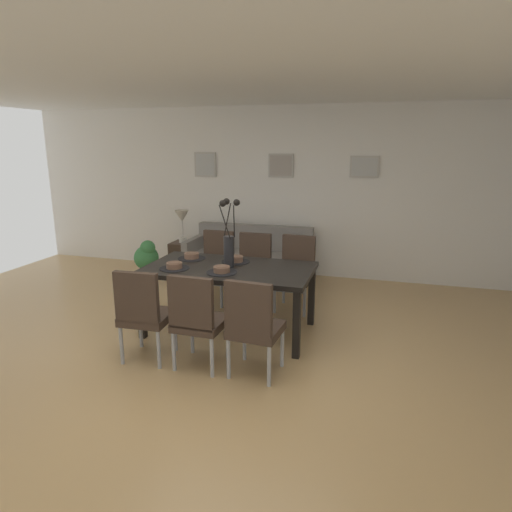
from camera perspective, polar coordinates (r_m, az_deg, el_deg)
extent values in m
plane|color=tan|center=(4.39, -4.48, -13.59)|extent=(9.00, 9.00, 0.00)
cube|color=white|center=(7.05, 4.74, 8.11)|extent=(9.00, 0.10, 2.60)
cube|color=white|center=(4.30, -3.18, 22.18)|extent=(9.00, 7.20, 0.08)
cube|color=black|center=(4.85, -3.45, -1.69)|extent=(1.80, 0.99, 0.05)
cube|color=black|center=(5.17, 7.10, -5.07)|extent=(0.07, 0.07, 0.69)
cube|color=black|center=(5.66, -9.95, -3.46)|extent=(0.07, 0.07, 0.69)
cube|color=black|center=(4.37, 5.21, -8.72)|extent=(0.07, 0.07, 0.69)
cube|color=black|center=(4.94, -14.40, -6.36)|extent=(0.07, 0.07, 0.69)
cube|color=#3D2D23|center=(4.46, -13.63, -7.56)|extent=(0.46, 0.46, 0.08)
cube|color=#3D2D23|center=(4.21, -15.00, -5.17)|extent=(0.42, 0.08, 0.48)
cylinder|color=#9EA0A5|center=(4.62, -10.26, -9.65)|extent=(0.04, 0.04, 0.38)
cylinder|color=#9EA0A5|center=(4.78, -14.50, -9.07)|extent=(0.04, 0.04, 0.38)
cylinder|color=#9EA0A5|center=(4.31, -12.30, -11.58)|extent=(0.04, 0.04, 0.38)
cylinder|color=#9EA0A5|center=(4.48, -16.77, -10.86)|extent=(0.04, 0.04, 0.38)
cube|color=#3D2D23|center=(5.87, -5.44, -1.90)|extent=(0.46, 0.46, 0.08)
cube|color=#3D2D23|center=(5.97, -4.75, 0.97)|extent=(0.42, 0.08, 0.48)
cylinder|color=#9EA0A5|center=(5.86, -7.85, -4.37)|extent=(0.04, 0.04, 0.38)
cylinder|color=#9EA0A5|center=(5.70, -4.42, -4.80)|extent=(0.04, 0.04, 0.38)
cylinder|color=#9EA0A5|center=(6.18, -6.27, -3.33)|extent=(0.04, 0.04, 0.38)
cylinder|color=#9EA0A5|center=(6.03, -3.00, -3.69)|extent=(0.04, 0.04, 0.38)
cube|color=#3D2D23|center=(4.23, -7.06, -8.46)|extent=(0.45, 0.45, 0.08)
cube|color=#3D2D23|center=(3.98, -8.34, -5.99)|extent=(0.42, 0.07, 0.48)
cylinder|color=#9EA0A5|center=(4.41, -3.63, -10.66)|extent=(0.04, 0.04, 0.38)
cylinder|color=#9EA0A5|center=(4.55, -8.15, -9.95)|extent=(0.04, 0.04, 0.38)
cylinder|color=#9EA0A5|center=(4.10, -5.64, -12.75)|extent=(0.04, 0.04, 0.38)
cylinder|color=#9EA0A5|center=(4.25, -10.44, -11.88)|extent=(0.04, 0.04, 0.38)
cube|color=#3D2D23|center=(5.69, -0.65, -2.37)|extent=(0.45, 0.45, 0.08)
cube|color=#3D2D23|center=(5.79, -0.08, 0.60)|extent=(0.42, 0.07, 0.48)
cylinder|color=#9EA0A5|center=(5.65, -3.09, -4.97)|extent=(0.04, 0.04, 0.38)
cylinder|color=#9EA0A5|center=(5.53, 0.62, -5.36)|extent=(0.04, 0.04, 0.38)
cylinder|color=#9EA0A5|center=(5.99, -1.81, -3.83)|extent=(0.04, 0.04, 0.38)
cylinder|color=#9EA0A5|center=(5.88, 1.70, -4.18)|extent=(0.04, 0.04, 0.38)
cube|color=#3D2D23|center=(4.06, 0.01, -9.36)|extent=(0.47, 0.47, 0.08)
cube|color=#3D2D23|center=(3.79, -1.00, -6.84)|extent=(0.42, 0.09, 0.48)
cylinder|color=#9EA0A5|center=(4.26, 3.36, -11.58)|extent=(0.04, 0.04, 0.38)
cylinder|color=#9EA0A5|center=(4.38, -1.48, -10.84)|extent=(0.04, 0.04, 0.38)
cylinder|color=#9EA0A5|center=(3.94, 1.68, -13.85)|extent=(0.04, 0.04, 0.38)
cylinder|color=#9EA0A5|center=(4.06, -3.53, -12.95)|extent=(0.04, 0.04, 0.38)
cube|color=#3D2D23|center=(5.57, 4.88, -2.78)|extent=(0.47, 0.47, 0.08)
cube|color=#3D2D23|center=(5.68, 5.46, 0.26)|extent=(0.42, 0.09, 0.48)
cylinder|color=#9EA0A5|center=(5.52, 2.38, -5.40)|extent=(0.04, 0.04, 0.38)
cylinder|color=#9EA0A5|center=(5.42, 6.21, -5.85)|extent=(0.04, 0.04, 0.38)
cylinder|color=#9EA0A5|center=(5.87, 3.55, -4.23)|extent=(0.04, 0.04, 0.38)
cylinder|color=#9EA0A5|center=(5.77, 7.17, -4.63)|extent=(0.04, 0.04, 0.38)
cylinder|color=#232326|center=(4.80, -3.49, 0.55)|extent=(0.11, 0.11, 0.34)
cylinder|color=black|center=(4.73, -2.82, 4.43)|extent=(0.05, 0.12, 0.37)
sphere|color=black|center=(4.70, -2.48, 6.84)|extent=(0.07, 0.07, 0.07)
cylinder|color=black|center=(4.80, -3.68, 4.54)|extent=(0.08, 0.05, 0.38)
sphere|color=black|center=(4.80, -3.78, 6.96)|extent=(0.07, 0.07, 0.07)
cylinder|color=black|center=(4.69, -4.00, 4.32)|extent=(0.15, 0.06, 0.36)
sphere|color=black|center=(4.64, -4.27, 6.70)|extent=(0.07, 0.07, 0.07)
cylinder|color=black|center=(4.86, -10.36, -1.55)|extent=(0.32, 0.32, 0.01)
cylinder|color=brown|center=(4.85, -10.38, -1.18)|extent=(0.17, 0.17, 0.06)
cylinder|color=brown|center=(4.84, -10.39, -1.01)|extent=(0.13, 0.13, 0.04)
cylinder|color=black|center=(5.24, -8.20, -0.29)|extent=(0.32, 0.32, 0.01)
cylinder|color=brown|center=(5.24, -8.22, 0.06)|extent=(0.17, 0.17, 0.06)
cylinder|color=brown|center=(5.23, -8.22, 0.22)|extent=(0.13, 0.13, 0.04)
cylinder|color=black|center=(4.64, -4.38, -2.08)|extent=(0.32, 0.32, 0.01)
cylinder|color=brown|center=(4.64, -4.39, -1.69)|extent=(0.17, 0.17, 0.06)
cylinder|color=brown|center=(4.63, -4.40, -1.51)|extent=(0.13, 0.13, 0.04)
cylinder|color=black|center=(5.05, -2.61, -0.72)|extent=(0.32, 0.32, 0.01)
cylinder|color=brown|center=(5.04, -2.61, -0.36)|extent=(0.17, 0.17, 0.06)
cylinder|color=brown|center=(5.04, -2.61, -0.19)|extent=(0.13, 0.13, 0.04)
cube|color=gray|center=(6.81, -0.93, -1.40)|extent=(1.84, 0.84, 0.42)
cube|color=gray|center=(7.03, -0.12, 2.45)|extent=(1.84, 0.16, 0.38)
cube|color=gray|center=(6.54, 6.36, 0.65)|extent=(0.10, 0.84, 0.20)
cube|color=gray|center=(7.04, -7.72, 1.57)|extent=(0.10, 0.84, 0.20)
cube|color=#3D2D23|center=(7.22, -9.22, -0.29)|extent=(0.36, 0.36, 0.52)
cylinder|color=beige|center=(7.15, -9.31, 2.04)|extent=(0.12, 0.12, 0.08)
cylinder|color=beige|center=(7.11, -9.37, 3.46)|extent=(0.02, 0.02, 0.30)
cone|color=beige|center=(7.08, -9.44, 5.05)|extent=(0.22, 0.22, 0.18)
cube|color=#B2ADA3|center=(7.38, -6.48, 11.51)|extent=(0.36, 0.02, 0.39)
cube|color=#B2B2AD|center=(7.36, -6.52, 11.51)|extent=(0.31, 0.01, 0.34)
cube|color=#B2ADA3|center=(6.99, 3.20, 11.44)|extent=(0.39, 0.02, 0.36)
cube|color=#9E9389|center=(6.98, 3.18, 11.43)|extent=(0.34, 0.01, 0.31)
cube|color=#B2ADA3|center=(6.82, 13.67, 11.00)|extent=(0.42, 0.02, 0.31)
cube|color=#B2B2AD|center=(6.81, 13.66, 10.99)|extent=(0.37, 0.01, 0.26)
cylinder|color=brown|center=(6.87, -13.67, -2.56)|extent=(0.24, 0.24, 0.22)
sphere|color=#387A42|center=(6.79, -13.81, -0.21)|extent=(0.36, 0.36, 0.36)
sphere|color=#387A42|center=(6.70, -13.64, 1.02)|extent=(0.22, 0.22, 0.22)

